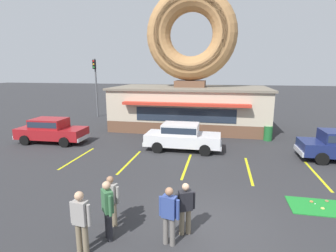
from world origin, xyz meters
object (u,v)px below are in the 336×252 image
at_px(pedestrian_blue_sweater_man, 169,213).
at_px(pedestrian_hooded_kid, 108,207).
at_px(pedestrian_clipboard_woman, 111,199).
at_px(car_white, 182,136).
at_px(pedestrian_leather_jacket_man, 185,207).
at_px(trash_bin, 268,133).
at_px(golf_ball, 315,204).
at_px(car_red, 51,130).
at_px(pedestrian_beanie_man, 81,220).
at_px(traffic_light_pole, 96,80).

distance_m(pedestrian_blue_sweater_man, pedestrian_hooded_kid, 1.72).
bearing_deg(pedestrian_clipboard_woman, pedestrian_hooded_kid, -73.75).
distance_m(car_white, pedestrian_hooded_kid, 8.87).
distance_m(pedestrian_blue_sweater_man, pedestrian_clipboard_woman, 1.99).
relative_size(pedestrian_leather_jacket_man, trash_bin, 1.62).
relative_size(golf_ball, trash_bin, 0.04).
bearing_deg(car_red, pedestrian_beanie_man, -51.64).
relative_size(car_white, trash_bin, 4.68).
height_order(car_white, pedestrian_blue_sweater_man, pedestrian_blue_sweater_man).
xyz_separation_m(car_white, trash_bin, (5.42, 3.27, -0.37)).
distance_m(pedestrian_leather_jacket_man, pedestrian_beanie_man, 2.85).
bearing_deg(car_red, pedestrian_blue_sweater_man, -41.97).
bearing_deg(pedestrian_hooded_kid, traffic_light_pole, 117.03).
relative_size(car_red, pedestrian_clipboard_woman, 2.86).
bearing_deg(pedestrian_beanie_man, pedestrian_hooded_kid, 58.38).
bearing_deg(pedestrian_beanie_man, car_white, 82.80).
bearing_deg(pedestrian_hooded_kid, pedestrian_clipboard_woman, 106.25).
relative_size(car_white, traffic_light_pole, 0.79).
distance_m(pedestrian_leather_jacket_man, traffic_light_pole, 21.43).
height_order(pedestrian_clipboard_woman, trash_bin, pedestrian_clipboard_woman).
xyz_separation_m(pedestrian_clipboard_woman, traffic_light_pole, (-9.25, 17.85, 2.82)).
height_order(pedestrian_clipboard_woman, traffic_light_pole, traffic_light_pole).
height_order(car_red, traffic_light_pole, traffic_light_pole).
distance_m(car_white, pedestrian_beanie_man, 9.60).
bearing_deg(traffic_light_pole, pedestrian_hooded_kid, -62.97).
distance_m(pedestrian_blue_sweater_man, traffic_light_pole, 21.70).
bearing_deg(golf_ball, car_red, 158.83).
bearing_deg(pedestrian_leather_jacket_man, car_red, 140.96).
relative_size(pedestrian_leather_jacket_man, pedestrian_beanie_man, 0.91).
relative_size(pedestrian_clipboard_woman, pedestrian_beanie_man, 0.92).
bearing_deg(car_red, pedestrian_clipboard_woman, -46.41).
distance_m(pedestrian_hooded_kid, traffic_light_pole, 20.95).
distance_m(car_white, pedestrian_leather_jacket_man, 8.27).
bearing_deg(pedestrian_beanie_man, traffic_light_pole, 115.17).
xyz_separation_m(pedestrian_blue_sweater_man, pedestrian_hooded_kid, (-1.72, -0.11, 0.05)).
height_order(golf_ball, pedestrian_beanie_man, pedestrian_beanie_man).
bearing_deg(pedestrian_hooded_kid, pedestrian_beanie_man, -121.62).
bearing_deg(car_red, golf_ball, -21.17).
distance_m(pedestrian_leather_jacket_man, trash_bin, 12.16).
distance_m(car_white, pedestrian_clipboard_woman, 8.23).
bearing_deg(pedestrian_clipboard_woman, pedestrian_beanie_man, -99.75).
relative_size(pedestrian_blue_sweater_man, pedestrian_hooded_kid, 0.96).
height_order(pedestrian_leather_jacket_man, traffic_light_pole, traffic_light_pole).
bearing_deg(car_red, car_white, 0.46).
bearing_deg(trash_bin, car_red, -166.69).
bearing_deg(pedestrian_clipboard_woman, trash_bin, 60.82).
relative_size(golf_ball, traffic_light_pole, 0.01).
bearing_deg(pedestrian_beanie_man, trash_bin, 62.63).
bearing_deg(pedestrian_blue_sweater_man, traffic_light_pole, 121.24).
xyz_separation_m(pedestrian_clipboard_woman, pedestrian_beanie_man, (-0.23, -1.35, 0.08)).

